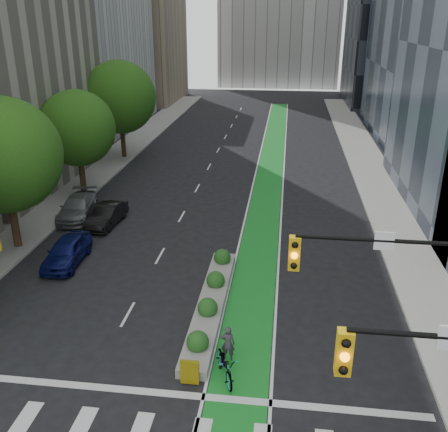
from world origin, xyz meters
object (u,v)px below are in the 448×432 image
(bicycle, at_px, (225,365))
(parked_car_left_mid, at_px, (107,215))
(parked_car_left_near, at_px, (67,251))
(cyclist, at_px, (228,343))
(parked_car_left_far, at_px, (77,207))
(median_planter, at_px, (211,301))

(bicycle, bearing_deg, parked_car_left_mid, 103.56)
(parked_car_left_mid, bearing_deg, parked_car_left_near, -89.15)
(cyclist, bearing_deg, parked_car_left_far, -48.21)
(bicycle, bearing_deg, median_planter, 83.73)
(parked_car_left_mid, bearing_deg, median_planter, -43.63)
(parked_car_left_mid, bearing_deg, bicycle, -51.39)
(parked_car_left_far, bearing_deg, parked_car_left_near, -79.93)
(cyclist, bearing_deg, parked_car_left_near, -35.32)
(cyclist, bearing_deg, parked_car_left_mid, -52.36)
(median_planter, xyz_separation_m, cyclist, (1.22, -3.64, 0.39))
(cyclist, relative_size, parked_car_left_far, 0.31)
(bicycle, distance_m, parked_car_left_far, 18.89)
(cyclist, xyz_separation_m, parked_car_left_far, (-11.83, 13.67, -0.05))
(median_planter, bearing_deg, parked_car_left_far, 136.64)
(median_planter, xyz_separation_m, parked_car_left_far, (-10.62, 10.02, 0.34))
(bicycle, height_order, cyclist, cyclist)
(cyclist, distance_m, parked_car_left_far, 18.08)
(median_planter, height_order, cyclist, cyclist)
(parked_car_left_near, bearing_deg, parked_car_left_mid, 84.96)
(cyclist, distance_m, parked_car_left_near, 12.04)
(median_planter, bearing_deg, bicycle, -75.16)
(parked_car_left_mid, xyz_separation_m, parked_car_left_far, (-2.42, 1.05, 0.04))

